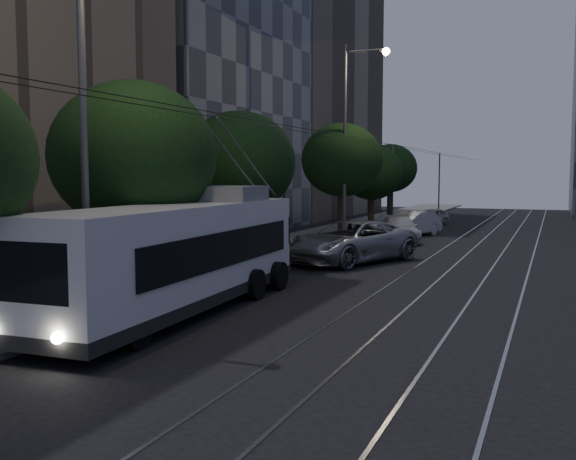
% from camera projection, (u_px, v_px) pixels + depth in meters
% --- Properties ---
extents(ground, '(120.00, 120.00, 0.00)m').
position_uv_depth(ground, '(321.00, 322.00, 16.97)').
color(ground, black).
rests_on(ground, ground).
extents(sidewalk, '(5.00, 90.00, 0.15)m').
position_uv_depth(sidewalk, '(316.00, 238.00, 38.22)').
color(sidewalk, gray).
rests_on(sidewalk, ground).
extents(tram_rails, '(4.52, 90.00, 0.02)m').
position_uv_depth(tram_rails, '(491.00, 247.00, 34.39)').
color(tram_rails, '#9B9CA4').
rests_on(tram_rails, ground).
extents(overhead_wires, '(2.23, 90.00, 6.00)m').
position_uv_depth(overhead_wires, '(357.00, 182.00, 36.96)').
color(overhead_wires, black).
rests_on(overhead_wires, ground).
extents(building_glass_mid, '(14.40, 18.40, 26.80)m').
position_uv_depth(building_glass_mid, '(167.00, 33.00, 43.32)').
color(building_glass_mid, '#333942').
rests_on(building_glass_mid, ground).
extents(building_tan_far, '(14.40, 22.40, 34.80)m').
position_uv_depth(building_tan_far, '(283.00, 33.00, 61.35)').
color(building_tan_far, gray).
rests_on(building_tan_far, ground).
extents(trolleybus, '(3.00, 11.88, 5.63)m').
position_uv_depth(trolleybus, '(183.00, 255.00, 18.18)').
color(trolleybus, white).
rests_on(trolleybus, ground).
extents(pickup_silver, '(5.40, 7.34, 1.85)m').
position_uv_depth(pickup_silver, '(351.00, 242.00, 28.37)').
color(pickup_silver, '#9B9DA2').
rests_on(pickup_silver, ground).
extents(car_white_a, '(1.63, 3.87, 1.31)m').
position_uv_depth(car_white_a, '(370.00, 232.00, 35.89)').
color(car_white_a, silver).
rests_on(car_white_a, ground).
extents(car_white_b, '(3.67, 5.43, 1.46)m').
position_uv_depth(car_white_b, '(399.00, 229.00, 37.03)').
color(car_white_b, '#B1B1B6').
rests_on(car_white_b, ground).
extents(car_white_c, '(3.38, 4.97, 1.55)m').
position_uv_depth(car_white_c, '(411.00, 224.00, 40.48)').
color(car_white_c, silver).
rests_on(car_white_c, ground).
extents(car_white_d, '(2.42, 4.03, 1.28)m').
position_uv_depth(car_white_d, '(432.00, 217.00, 49.39)').
color(car_white_d, '#AEAEB2').
rests_on(car_white_d, ground).
extents(tree_1, '(5.14, 5.14, 6.78)m').
position_uv_depth(tree_1, '(133.00, 156.00, 19.84)').
color(tree_1, black).
rests_on(tree_1, ground).
extents(tree_2, '(4.71, 4.71, 6.50)m').
position_uv_depth(tree_2, '(239.00, 163.00, 26.44)').
color(tree_2, black).
rests_on(tree_2, ground).
extents(tree_3, '(4.96, 4.96, 7.01)m').
position_uv_depth(tree_3, '(342.00, 160.00, 39.06)').
color(tree_3, black).
rests_on(tree_3, ground).
extents(tree_4, '(4.38, 4.38, 6.01)m').
position_uv_depth(tree_4, '(371.00, 172.00, 45.42)').
color(tree_4, black).
rests_on(tree_4, ground).
extents(tree_5, '(4.21, 4.21, 6.26)m').
position_uv_depth(tree_5, '(390.00, 168.00, 50.50)').
color(tree_5, black).
rests_on(tree_5, ground).
extents(streetlamp_near, '(2.68, 0.44, 11.23)m').
position_uv_depth(streetlamp_near, '(95.00, 65.00, 16.39)').
color(streetlamp_near, '#5B5B5E').
rests_on(streetlamp_near, ground).
extents(streetlamp_far, '(2.70, 0.44, 11.32)m').
position_uv_depth(streetlamp_far, '(352.00, 125.00, 36.96)').
color(streetlamp_far, '#5B5B5E').
rests_on(streetlamp_far, ground).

